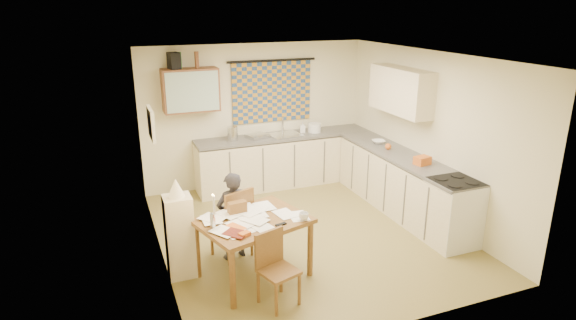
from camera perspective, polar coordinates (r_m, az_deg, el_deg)
name	(u,v)px	position (r m, az deg, el deg)	size (l,w,h in m)	color
floor	(306,233)	(7.00, 2.10, -8.69)	(4.00, 4.50, 0.02)	olive
ceiling	(308,55)	(6.28, 2.37, 12.29)	(4.00, 4.50, 0.02)	white
wall_back	(255,115)	(8.58, -3.87, 5.32)	(4.00, 0.02, 2.50)	beige
wall_front	(403,215)	(4.68, 13.48, -6.33)	(4.00, 0.02, 2.50)	beige
wall_left	(155,168)	(6.04, -15.51, -0.86)	(0.02, 4.50, 2.50)	beige
wall_right	(429,135)	(7.54, 16.38, 2.82)	(0.02, 4.50, 2.50)	beige
window_blind	(272,92)	(8.55, -1.92, 8.06)	(1.45, 0.03, 1.05)	navy
curtain_rod	(272,60)	(8.46, -1.91, 11.70)	(0.04, 0.04, 1.60)	black
wall_cabinet	(191,90)	(8.03, -11.47, 8.12)	(0.90, 0.34, 0.70)	brown
wall_cabinet_glass	(193,92)	(7.86, -11.24, 7.93)	(0.84, 0.02, 0.64)	#99B2A5
upper_cabinet_right	(401,91)	(7.74, 13.23, 8.02)	(0.34, 1.30, 0.70)	beige
framed_print	(151,124)	(6.31, -15.92, 4.16)	(0.04, 0.50, 0.40)	#F1E9CE
print_canvas	(153,124)	(6.31, -15.69, 4.18)	(0.01, 0.42, 0.32)	beige
counter_back	(288,160)	(8.67, 0.01, 0.03)	(3.30, 0.62, 0.92)	beige
counter_right	(402,184)	(7.72, 13.31, -2.80)	(0.62, 2.95, 0.92)	beige
stove	(453,213)	(6.86, 18.93, -5.97)	(0.60, 0.60, 0.92)	white
sink	(285,137)	(8.53, -0.32, 2.73)	(0.55, 0.45, 0.10)	silver
tap	(283,125)	(8.65, -0.63, 4.18)	(0.03, 0.03, 0.28)	silver
dish_rack	(257,136)	(8.34, -3.64, 2.84)	(0.35, 0.30, 0.06)	silver
kettle	(232,134)	(8.20, -6.60, 3.13)	(0.18, 0.18, 0.24)	silver
mixing_bowl	(314,128)	(8.71, 3.15, 3.85)	(0.24, 0.24, 0.16)	white
soap_bottle	(303,127)	(8.67, 1.74, 3.91)	(0.11, 0.11, 0.20)	white
bowl	(379,142)	(8.14, 10.68, 2.14)	(0.26, 0.26, 0.05)	white
orange_bag	(422,160)	(7.21, 15.64, -0.06)	(0.22, 0.16, 0.12)	#D3611E
fruit_orange	(388,147)	(7.82, 11.79, 1.57)	(0.10, 0.10, 0.10)	#D3611E
speaker	(174,61)	(7.92, -13.37, 11.38)	(0.16, 0.20, 0.26)	black
bottle_green	(179,60)	(7.94, -12.75, 11.43)	(0.07, 0.07, 0.26)	#195926
bottle_brown	(197,60)	(7.98, -10.77, 11.60)	(0.07, 0.07, 0.26)	brown
dining_table	(254,248)	(5.82, -4.07, -10.32)	(1.41, 1.22, 0.75)	brown
chair_far	(232,235)	(6.33, -6.60, -8.81)	(0.56, 0.56, 0.95)	brown
chair_near	(278,282)	(5.40, -1.22, -14.31)	(0.47, 0.47, 0.82)	brown
person	(232,216)	(6.16, -6.60, -6.62)	(0.47, 0.35, 1.16)	black
shelf_stand	(180,237)	(5.91, -12.71, -8.84)	(0.32, 0.30, 1.02)	beige
lampshade	(176,188)	(5.66, -13.14, -3.22)	(0.20, 0.20, 0.22)	#F1E9CE
letter_rack	(237,208)	(5.77, -6.04, -5.68)	(0.22, 0.10, 0.16)	brown
mug	(304,216)	(5.61, 1.87, -6.70)	(0.15, 0.15, 0.09)	white
magazine	(231,237)	(5.24, -6.75, -9.10)	(0.31, 0.32, 0.02)	maroon
book	(229,231)	(5.39, -7.04, -8.33)	(0.26, 0.29, 0.02)	#D3611E
orange_box	(245,234)	(5.28, -5.17, -8.74)	(0.12, 0.08, 0.04)	#D3611E
eyeglasses	(281,224)	(5.50, -0.84, -7.64)	(0.13, 0.04, 0.02)	black
candle_holder	(213,221)	(5.45, -8.91, -7.16)	(0.06, 0.06, 0.18)	silver
candle	(214,205)	(5.35, -8.76, -5.31)	(0.02, 0.02, 0.22)	white
candle_flame	(213,195)	(5.30, -8.92, -4.13)	(0.02, 0.02, 0.02)	#FFCC66
papers	(248,218)	(5.66, -4.77, -6.82)	(1.26, 0.87, 0.03)	white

